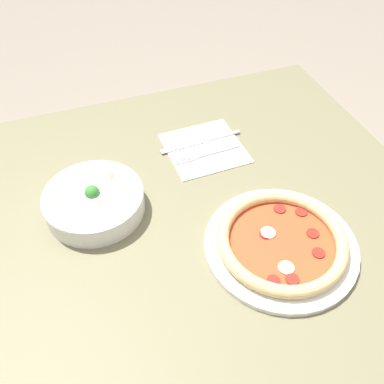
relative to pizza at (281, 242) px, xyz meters
The scene contains 7 objects.
ground_plane 0.77m from the pizza, 47.71° to the left, with size 8.00×8.00×0.00m, color gray.
dining_table 0.20m from the pizza, 47.71° to the left, with size 1.05×1.05×0.74m.
pizza is the anchor object (origin of this frame).
bowl 0.41m from the pizza, 55.52° to the left, with size 0.22×0.22×0.07m.
napkin 0.35m from the pizza, ahead, with size 0.19×0.19×0.00m.
fork 0.32m from the pizza, ahead, with size 0.02×0.18×0.00m.
knife 0.37m from the pizza, ahead, with size 0.02×0.22×0.01m.
Camera 1 is at (-0.54, 0.23, 1.44)m, focal length 40.00 mm.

